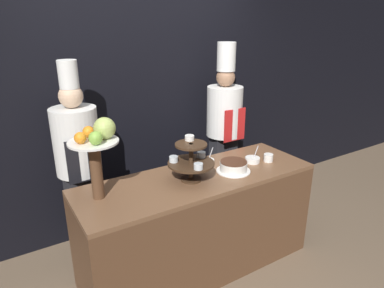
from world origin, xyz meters
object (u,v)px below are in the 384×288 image
Objects in this scene: chef_left at (79,159)px; chef_center_left at (224,126)px; tiered_stand at (191,159)px; cake_round at (233,167)px; cup_white at (268,158)px; serving_bowl_far at (207,162)px; fruit_pedestal at (97,145)px; serving_bowl_near at (252,160)px.

chef_center_left reaches higher than chef_left.
cake_round is (0.39, -0.05, -0.13)m from tiered_stand.
cup_white is 0.57× the size of serving_bowl_far.
chef_left is (-1.49, 0.71, 0.06)m from cup_white.
fruit_pedestal is at bearing 174.40° from cup_white.
chef_center_left is at bearing 20.54° from fruit_pedestal.
tiered_stand reaches higher than serving_bowl_far.
serving_bowl_far reaches higher than cake_round.
cake_round is 0.40m from cup_white.
fruit_pedestal is 3.94× the size of serving_bowl_near.
cup_white is at bearing -24.36° from serving_bowl_near.
fruit_pedestal is 1.53m from cup_white.
chef_center_left is (0.82, 0.67, -0.03)m from tiered_stand.
fruit_pedestal is (-0.69, 0.10, 0.22)m from tiered_stand.
tiered_stand is 0.80m from cup_white.
chef_left reaches higher than fruit_pedestal.
chef_left is at bearing 154.62° from serving_bowl_far.
fruit_pedestal reaches higher than cake_round.
cup_white is 0.55m from serving_bowl_far.
cup_white is (1.47, -0.14, -0.36)m from fruit_pedestal.
cup_white is 0.56× the size of serving_bowl_near.
serving_bowl_near is at bearing 155.64° from cup_white.
tiered_stand is at bearing 173.08° from cake_round.
tiered_stand is 0.63× the size of fruit_pedestal.
serving_bowl_near is (-0.13, 0.06, -0.01)m from cup_white.
fruit_pedestal reaches higher than cup_white.
serving_bowl_far reaches higher than cup_white.
serving_bowl_far is at bearing 33.95° from tiered_stand.
serving_bowl_far is at bearing 154.27° from cup_white.
fruit_pedestal is 1.05m from serving_bowl_far.
cake_round is 0.26m from serving_bowl_far.
chef_left is at bearing 91.44° from fruit_pedestal.
fruit_pedestal is at bearing 176.40° from serving_bowl_near.
chef_left is at bearing 154.50° from cup_white.
cake_round is 0.15× the size of chef_center_left.
tiered_stand reaches higher than cup_white.
cake_round is 0.16× the size of chef_left.
chef_left reaches higher than tiered_stand.
cake_round is 0.84m from chef_center_left.
chef_left is at bearing 154.39° from serving_bowl_near.
cake_round is 1.30m from chef_left.
serving_bowl_near is (0.66, 0.02, -0.15)m from tiered_stand.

